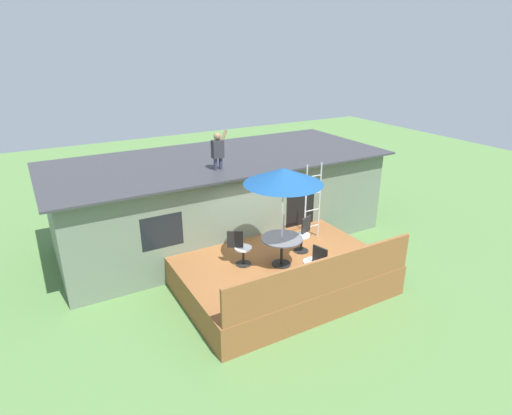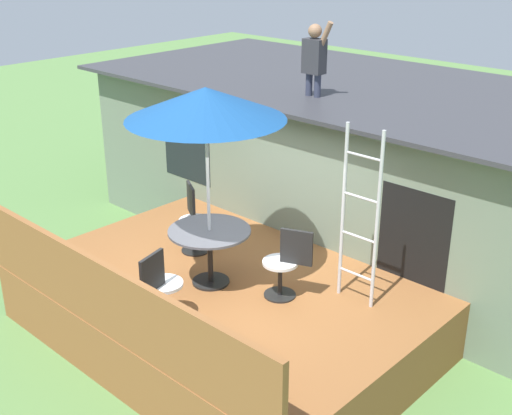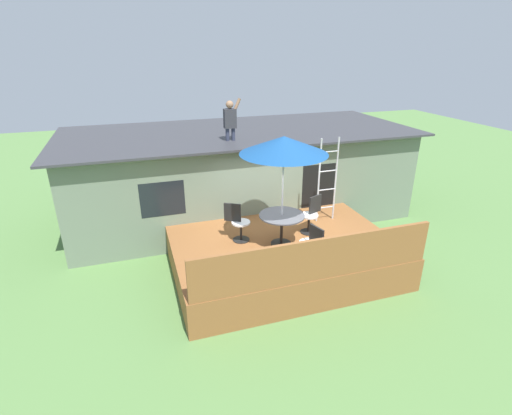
{
  "view_description": "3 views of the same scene",
  "coord_description": "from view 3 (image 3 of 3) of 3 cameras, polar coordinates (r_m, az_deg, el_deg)",
  "views": [
    {
      "loc": [
        -5.34,
        -8.13,
        6.1
      ],
      "look_at": [
        -0.33,
        0.71,
        2.08
      ],
      "focal_mm": 29.74,
      "sensor_mm": 36.0,
      "label": 1
    },
    {
      "loc": [
        5.47,
        -5.3,
        5.0
      ],
      "look_at": [
        -0.01,
        0.54,
        1.65
      ],
      "focal_mm": 46.73,
      "sensor_mm": 36.0,
      "label": 2
    },
    {
      "loc": [
        -3.17,
        -7.63,
        5.1
      ],
      "look_at": [
        -0.5,
        0.48,
        1.5
      ],
      "focal_mm": 27.22,
      "sensor_mm": 36.0,
      "label": 3
    }
  ],
  "objects": [
    {
      "name": "step_ladder",
      "position": [
        10.08,
        10.43,
        3.94
      ],
      "size": [
        0.52,
        0.04,
        2.2
      ],
      "color": "silver",
      "rests_on": "deck"
    },
    {
      "name": "patio_chair_left",
      "position": [
        9.09,
        -2.68,
        -2.2
      ],
      "size": [
        0.58,
        0.44,
        0.92
      ],
      "rotation": [
        0.0,
        0.0,
        -0.53
      ],
      "color": "black",
      "rests_on": "deck"
    },
    {
      "name": "patio_chair_near",
      "position": [
        8.18,
        8.18,
        -5.45
      ],
      "size": [
        0.44,
        0.61,
        0.92
      ],
      "rotation": [
        0.0,
        0.0,
        1.83
      ],
      "color": "black",
      "rests_on": "deck"
    },
    {
      "name": "deck",
      "position": [
        9.51,
        3.79,
        -6.84
      ],
      "size": [
        5.16,
        3.71,
        0.8
      ],
      "primitive_type": "cube",
      "color": "brown",
      "rests_on": "ground"
    },
    {
      "name": "house",
      "position": [
        12.26,
        -2.34,
        5.06
      ],
      "size": [
        10.5,
        4.5,
        2.71
      ],
      "color": "slate",
      "rests_on": "ground"
    },
    {
      "name": "patio_chair_right",
      "position": [
        9.58,
        8.11,
        -1.05
      ],
      "size": [
        0.6,
        0.44,
        0.92
      ],
      "rotation": [
        0.0,
        0.0,
        -2.75
      ],
      "color": "black",
      "rests_on": "deck"
    },
    {
      "name": "ground_plane",
      "position": [
        9.71,
        3.73,
        -8.89
      ],
      "size": [
        40.0,
        40.0,
        0.0
      ],
      "primitive_type": "plane",
      "color": "#567F42"
    },
    {
      "name": "deck_railing",
      "position": [
        7.67,
        8.99,
        -7.6
      ],
      "size": [
        5.06,
        0.08,
        0.9
      ],
      "primitive_type": "cube",
      "color": "brown",
      "rests_on": "deck"
    },
    {
      "name": "patio_table",
      "position": [
        8.85,
        3.8,
        -2.03
      ],
      "size": [
        1.04,
        1.04,
        0.74
      ],
      "color": "black",
      "rests_on": "deck"
    },
    {
      "name": "person_figure",
      "position": [
        10.51,
        -3.8,
        13.03
      ],
      "size": [
        0.47,
        0.2,
        1.11
      ],
      "color": "#33384C",
      "rests_on": "house"
    },
    {
      "name": "patio_umbrella",
      "position": [
        8.27,
        4.12,
        9.11
      ],
      "size": [
        1.9,
        1.9,
        2.54
      ],
      "color": "silver",
      "rests_on": "deck"
    }
  ]
}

